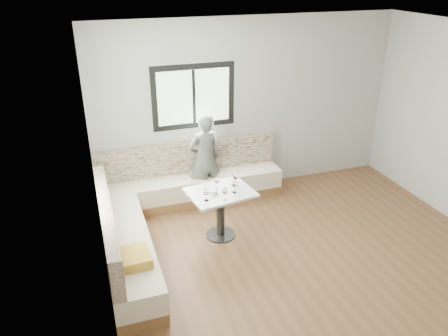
{
  "coord_description": "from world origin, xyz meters",
  "views": [
    {
      "loc": [
        -2.52,
        -3.77,
        3.48
      ],
      "look_at": [
        -0.83,
        1.26,
        0.99
      ],
      "focal_mm": 35.0,
      "sensor_mm": 36.0,
      "label": 1
    }
  ],
  "objects": [
    {
      "name": "person",
      "position": [
        -0.83,
        2.2,
        0.73
      ],
      "size": [
        0.59,
        0.44,
        1.46
      ],
      "primitive_type": "imported",
      "rotation": [
        0.0,
        0.0,
        3.32
      ],
      "color": "#565B54",
      "rests_on": "ground"
    },
    {
      "name": "olive_ramekin",
      "position": [
        -1.02,
        1.14,
        0.72
      ],
      "size": [
        0.11,
        0.11,
        0.04
      ],
      "color": "white",
      "rests_on": "table"
    },
    {
      "name": "table",
      "position": [
        -0.92,
        1.16,
        0.53
      ],
      "size": [
        0.94,
        0.78,
        0.7
      ],
      "rotation": [
        0.0,
        0.0,
        0.15
      ],
      "color": "black",
      "rests_on": "ground"
    },
    {
      "name": "wine_glass_c",
      "position": [
        -0.75,
        1.07,
        0.82
      ],
      "size": [
        0.08,
        0.08,
        0.18
      ],
      "color": "white",
      "rests_on": "table"
    },
    {
      "name": "banquette",
      "position": [
        -1.59,
        1.62,
        0.33
      ],
      "size": [
        2.9,
        2.8,
        0.95
      ],
      "color": "brown",
      "rests_on": "ground"
    },
    {
      "name": "room",
      "position": [
        -0.08,
        0.08,
        1.41
      ],
      "size": [
        5.01,
        5.01,
        2.81
      ],
      "color": "brown",
      "rests_on": "ground"
    },
    {
      "name": "wine_glass_b",
      "position": [
        -0.93,
        0.93,
        0.82
      ],
      "size": [
        0.08,
        0.08,
        0.18
      ],
      "color": "white",
      "rests_on": "table"
    },
    {
      "name": "wine_glass_d",
      "position": [
        -0.93,
        1.25,
        0.82
      ],
      "size": [
        0.08,
        0.08,
        0.18
      ],
      "color": "white",
      "rests_on": "table"
    },
    {
      "name": "wine_glass_a",
      "position": [
        -1.16,
        0.98,
        0.82
      ],
      "size": [
        0.08,
        0.08,
        0.18
      ],
      "color": "white",
      "rests_on": "table"
    },
    {
      "name": "wine_glass_e",
      "position": [
        -0.65,
        1.28,
        0.82
      ],
      "size": [
        0.08,
        0.08,
        0.18
      ],
      "color": "white",
      "rests_on": "table"
    }
  ]
}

